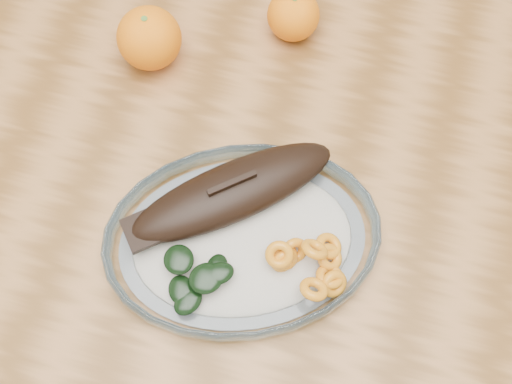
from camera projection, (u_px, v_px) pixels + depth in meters
ground at (213, 302)px, 1.50m from camera, size 3.00×3.00×0.00m
dining_table at (184, 201)px, 0.89m from camera, size 1.20×0.80×0.75m
plated_meal at (242, 236)px, 0.75m from camera, size 0.76×0.76×0.08m
orange_left at (149, 38)px, 0.83m from camera, size 0.08×0.08×0.08m
orange_right at (293, 15)px, 0.85m from camera, size 0.07×0.07×0.07m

